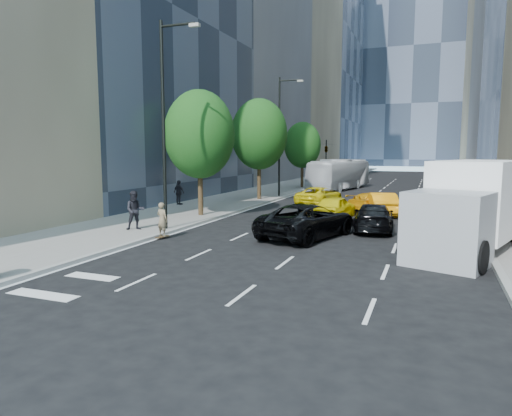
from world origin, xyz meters
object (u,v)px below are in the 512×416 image
at_px(black_sedan_mercedes, 373,217).
at_px(city_bus, 340,174).
at_px(box_truck, 471,206).
at_px(skateboarder, 162,222).
at_px(black_sedan_lincoln, 307,221).

height_order(black_sedan_mercedes, city_bus, city_bus).
bearing_deg(black_sedan_mercedes, city_bus, -80.73).
bearing_deg(box_truck, city_bus, 129.94).
relative_size(skateboarder, box_truck, 0.20).
relative_size(skateboarder, city_bus, 0.14).
distance_m(skateboarder, black_sedan_lincoln, 6.68).
height_order(black_sedan_lincoln, box_truck, box_truck).
distance_m(skateboarder, black_sedan_mercedes, 10.45).
bearing_deg(black_sedan_mercedes, skateboarder, 27.76).
relative_size(skateboarder, black_sedan_lincoln, 0.28).
distance_m(black_sedan_mercedes, city_bus, 24.98).
height_order(skateboarder, black_sedan_mercedes, skateboarder).
height_order(skateboarder, box_truck, box_truck).
height_order(black_sedan_lincoln, city_bus, city_bus).
xyz_separation_m(black_sedan_lincoln, black_sedan_mercedes, (2.64, 3.00, -0.10)).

